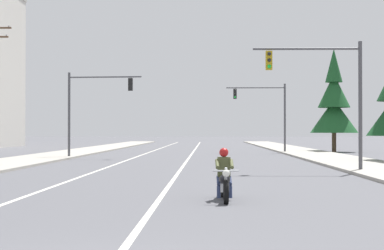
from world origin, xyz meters
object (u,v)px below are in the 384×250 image
object	(u,v)px
motorcycle_with_rider	(224,179)
conifer_tree_right_verge_far	(334,105)
traffic_signal_near_right	(329,85)
traffic_signal_mid_right	(268,107)
traffic_signal_near_left	(90,101)

from	to	relation	value
motorcycle_with_rider	conifer_tree_right_verge_far	bearing A→B (deg)	73.10
traffic_signal_near_right	traffic_signal_mid_right	xyz separation A→B (m)	(-0.39, 23.83, 0.01)
motorcycle_with_rider	traffic_signal_near_right	distance (m)	12.79
conifer_tree_right_verge_far	traffic_signal_near_left	bearing A→B (deg)	-148.49
motorcycle_with_rider	conifer_tree_right_verge_far	distance (m)	39.04
traffic_signal_near_left	traffic_signal_mid_right	size ratio (longest dim) A/B	1.00
traffic_signal_near_right	conifer_tree_right_verge_far	distance (m)	26.76
traffic_signal_near_right	traffic_signal_near_left	size ratio (longest dim) A/B	1.00
motorcycle_with_rider	conifer_tree_right_verge_far	world-z (taller)	conifer_tree_right_verge_far
motorcycle_with_rider	traffic_signal_mid_right	distance (m)	35.45
motorcycle_with_rider	traffic_signal_mid_right	size ratio (longest dim) A/B	0.35
motorcycle_with_rider	traffic_signal_near_left	bearing A→B (deg)	109.90
traffic_signal_near_right	traffic_signal_near_left	distance (m)	19.73
traffic_signal_near_right	traffic_signal_near_left	xyz separation A→B (m)	(-14.24, 13.65, 0.01)
motorcycle_with_rider	conifer_tree_right_verge_far	size ratio (longest dim) A/B	0.23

